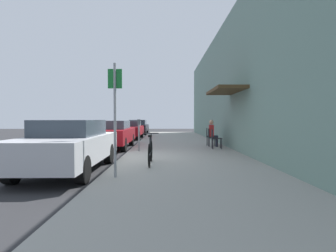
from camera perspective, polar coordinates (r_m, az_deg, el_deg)
name	(u,v)px	position (r m, az deg, el deg)	size (l,w,h in m)	color
ground_plane	(121,160)	(9.50, -10.02, -7.31)	(60.00, 60.00, 0.00)	#2D2D30
sidewalk_slab	(182,152)	(11.37, 2.99, -5.53)	(4.50, 32.00, 0.12)	#9E9B93
building_facade	(238,79)	(11.80, 14.88, 9.84)	(1.40, 32.00, 6.35)	gray
parked_car_0	(69,145)	(7.80, -20.46, -3.79)	(1.80, 4.40, 1.43)	#B7B7BC
parked_car_1	(112,134)	(13.37, -11.99, -1.64)	(1.80, 4.40, 1.37)	maroon
parked_car_2	(129,129)	(19.54, -8.36, -0.71)	(1.80, 4.40, 1.32)	maroon
parked_car_3	(138,127)	(25.78, -6.46, -0.13)	(1.80, 4.40, 1.37)	black
parking_meter	(139,133)	(11.01, -6.29, -1.44)	(0.12, 0.10, 1.32)	slate
street_sign	(115,111)	(6.14, -11.36, 3.22)	(0.32, 0.06, 2.60)	gray
bicycle_0	(150,152)	(7.82, -3.82, -5.64)	(0.46, 1.71, 0.90)	black
cafe_chair_0	(215,138)	(12.03, 10.08, -2.46)	(0.47, 0.47, 0.87)	black
cafe_chair_1	(211,136)	(12.96, 9.31, -2.17)	(0.48, 0.48, 0.87)	black
seated_patron_1	(213,132)	(12.95, 9.58, -1.33)	(0.45, 0.39, 1.29)	#232838
cafe_chair_2	(209,135)	(13.52, 8.89, -2.02)	(0.51, 0.51, 0.87)	black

